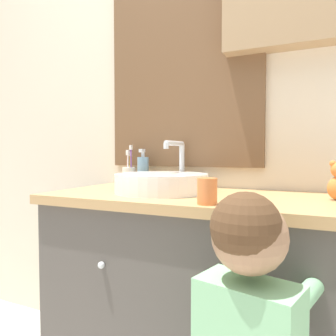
{
  "coord_description": "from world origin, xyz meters",
  "views": [
    {
      "loc": [
        0.41,
        -0.82,
        0.95
      ],
      "look_at": [
        -0.11,
        0.28,
        0.89
      ],
      "focal_mm": 35.0,
      "sensor_mm": 36.0,
      "label": 1
    }
  ],
  "objects_px": {
    "sink_basin": "(162,182)",
    "soap_dispenser": "(143,171)",
    "toothbrush_holder": "(129,175)",
    "drinking_cup": "(207,191)"
  },
  "relations": [
    {
      "from": "sink_basin",
      "to": "toothbrush_holder",
      "type": "xyz_separation_m",
      "value": [
        -0.27,
        0.19,
        0.01
      ]
    },
    {
      "from": "sink_basin",
      "to": "toothbrush_holder",
      "type": "height_order",
      "value": "sink_basin"
    },
    {
      "from": "toothbrush_holder",
      "to": "soap_dispenser",
      "type": "relative_size",
      "value": 1.11
    },
    {
      "from": "sink_basin",
      "to": "drinking_cup",
      "type": "distance_m",
      "value": 0.34
    },
    {
      "from": "sink_basin",
      "to": "toothbrush_holder",
      "type": "relative_size",
      "value": 2.18
    },
    {
      "from": "toothbrush_holder",
      "to": "drinking_cup",
      "type": "bearing_deg",
      "value": -37.61
    },
    {
      "from": "sink_basin",
      "to": "toothbrush_holder",
      "type": "bearing_deg",
      "value": 144.96
    },
    {
      "from": "sink_basin",
      "to": "soap_dispenser",
      "type": "distance_m",
      "value": 0.26
    },
    {
      "from": "sink_basin",
      "to": "soap_dispenser",
      "type": "height_order",
      "value": "sink_basin"
    },
    {
      "from": "toothbrush_holder",
      "to": "drinking_cup",
      "type": "distance_m",
      "value": 0.67
    }
  ]
}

